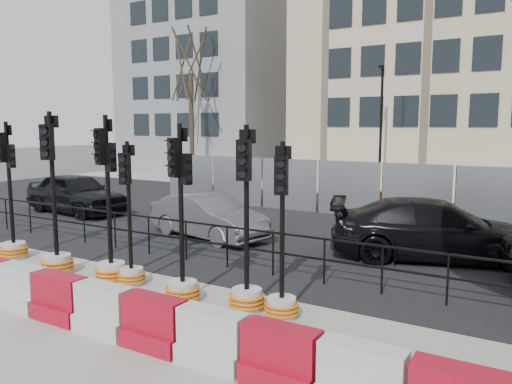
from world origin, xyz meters
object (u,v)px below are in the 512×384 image
Objects in this scene: traffic_signal_h at (282,283)px; car_a at (76,193)px; traffic_signal_d at (110,244)px; car_c at (436,230)px.

car_a is (-11.39, 5.13, 0.14)m from traffic_signal_h.
traffic_signal_h is 12.49m from car_a.
car_a is at bearing 138.66° from traffic_signal_h.
traffic_signal_d is at bearing 164.35° from traffic_signal_h.
car_a is (-7.40, 5.23, -0.07)m from traffic_signal_d.
car_c is (12.87, 0.16, -0.02)m from car_a.
traffic_signal_h is 5.49m from car_c.
traffic_signal_d is at bearing -119.43° from car_a.
traffic_signal_h reaches higher than car_a.
car_c is at bearing 57.31° from traffic_signal_h.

